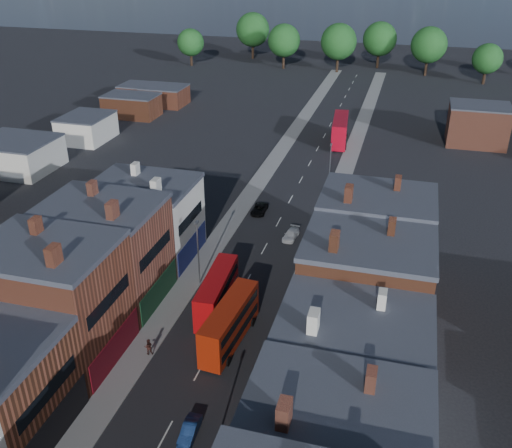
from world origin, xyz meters
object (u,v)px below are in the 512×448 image
Objects in this scene: bus_1 at (230,323)px; car_2 at (259,209)px; car_1 at (190,430)px; car_3 at (291,234)px; ped_1 at (149,347)px; bus_2 at (340,130)px; bus_0 at (217,292)px.

bus_1 is 2.48× the size of car_2.
car_2 reaches higher than car_1.
car_3 is at bearing -48.14° from car_2.
bus_1 reaches higher than ped_1.
car_3 is at bearing -96.47° from bus_2.
bus_0 is at bearing 126.55° from bus_1.
car_1 is 0.87× the size of car_3.
car_2 is at bearing -115.37° from ped_1.
car_2 is 33.43m from ped_1.
car_2 reaches higher than car_3.
bus_1 reaches higher than car_3.
ped_1 is (-2.07, -33.37, 0.39)m from car_2.
bus_2 is (5.00, 58.54, 0.44)m from bus_0.
ped_1 reaches higher than car_1.
bus_1 is 29.90m from car_2.
bus_2 is (2.00, 63.42, 0.36)m from bus_1.
car_1 is at bearing 110.28° from ped_1.
bus_0 is 2.38× the size of car_2.
bus_0 is 2.59× the size of car_3.
bus_1 is at bearing -82.33° from car_2.
bus_1 is (3.00, -4.88, 0.08)m from bus_0.
bus_0 is 2.97× the size of car_1.
bus_1 is 6.08× the size of ped_1.
car_2 is (-1.94, 24.56, -1.72)m from bus_0.
bus_1 is 12.35m from car_1.
bus_0 is 24.69m from car_2.
bus_1 is 0.87× the size of bus_2.
bus_2 is 2.86× the size of car_2.
car_3 is (1.21, 23.00, -1.82)m from bus_1.
bus_1 is 63.45m from bus_2.
car_1 is 0.80× the size of car_2.
car_2 is (-4.94, 29.44, -1.80)m from bus_1.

